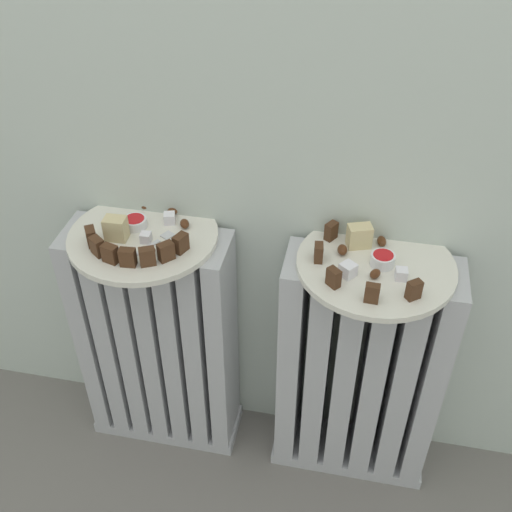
# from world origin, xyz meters

# --- Properties ---
(radiator_left) EXTENTS (0.35, 0.13, 0.58)m
(radiator_left) POSITION_xyz_m (-0.22, 0.28, 0.29)
(radiator_left) COLOR #B2B2B7
(radiator_left) RESTS_ON ground_plane
(radiator_right) EXTENTS (0.35, 0.13, 0.58)m
(radiator_right) POSITION_xyz_m (0.22, 0.28, 0.29)
(radiator_right) COLOR #B2B2B7
(radiator_right) RESTS_ON ground_plane
(plate_left) EXTENTS (0.29, 0.29, 0.01)m
(plate_left) POSITION_xyz_m (-0.22, 0.28, 0.59)
(plate_left) COLOR silver
(plate_left) RESTS_ON radiator_left
(plate_right) EXTENTS (0.29, 0.29, 0.01)m
(plate_right) POSITION_xyz_m (0.22, 0.28, 0.59)
(plate_right) COLOR silver
(plate_right) RESTS_ON radiator_right
(dark_cake_slice_left_0) EXTENTS (0.03, 0.03, 0.04)m
(dark_cake_slice_left_0) POSITION_xyz_m (-0.31, 0.23, 0.61)
(dark_cake_slice_left_0) COLOR #472B19
(dark_cake_slice_left_0) RESTS_ON plate_left
(dark_cake_slice_left_1) EXTENTS (0.03, 0.03, 0.04)m
(dark_cake_slice_left_1) POSITION_xyz_m (-0.28, 0.20, 0.61)
(dark_cake_slice_left_1) COLOR #472B19
(dark_cake_slice_left_1) RESTS_ON plate_left
(dark_cake_slice_left_2) EXTENTS (0.03, 0.03, 0.04)m
(dark_cake_slice_left_2) POSITION_xyz_m (-0.25, 0.19, 0.61)
(dark_cake_slice_left_2) COLOR #472B19
(dark_cake_slice_left_2) RESTS_ON plate_left
(dark_cake_slice_left_3) EXTENTS (0.03, 0.02, 0.04)m
(dark_cake_slice_left_3) POSITION_xyz_m (-0.22, 0.18, 0.61)
(dark_cake_slice_left_3) COLOR #472B19
(dark_cake_slice_left_3) RESTS_ON plate_left
(dark_cake_slice_left_4) EXTENTS (0.03, 0.03, 0.04)m
(dark_cake_slice_left_4) POSITION_xyz_m (-0.18, 0.19, 0.61)
(dark_cake_slice_left_4) COLOR #472B19
(dark_cake_slice_left_4) RESTS_ON plate_left
(dark_cake_slice_left_5) EXTENTS (0.03, 0.03, 0.04)m
(dark_cake_slice_left_5) POSITION_xyz_m (-0.15, 0.21, 0.61)
(dark_cake_slice_left_5) COLOR #472B19
(dark_cake_slice_left_5) RESTS_ON plate_left
(dark_cake_slice_left_6) EXTENTS (0.03, 0.03, 0.04)m
(dark_cake_slice_left_6) POSITION_xyz_m (-0.13, 0.24, 0.61)
(dark_cake_slice_left_6) COLOR #472B19
(dark_cake_slice_left_6) RESTS_ON plate_left
(marble_cake_slice_left_0) EXTENTS (0.04, 0.03, 0.05)m
(marble_cake_slice_left_0) POSITION_xyz_m (-0.27, 0.26, 0.62)
(marble_cake_slice_left_0) COLOR beige
(marble_cake_slice_left_0) RESTS_ON plate_left
(turkish_delight_left_0) EXTENTS (0.03, 0.03, 0.02)m
(turkish_delight_left_0) POSITION_xyz_m (-0.18, 0.33, 0.61)
(turkish_delight_left_0) COLOR white
(turkish_delight_left_0) RESTS_ON plate_left
(turkish_delight_left_1) EXTENTS (0.02, 0.02, 0.02)m
(turkish_delight_left_1) POSITION_xyz_m (-0.21, 0.26, 0.61)
(turkish_delight_left_1) COLOR white
(turkish_delight_left_1) RESTS_ON plate_left
(medjool_date_left_0) EXTENTS (0.03, 0.03, 0.02)m
(medjool_date_left_0) POSITION_xyz_m (-0.15, 0.32, 0.60)
(medjool_date_left_0) COLOR #4C2814
(medjool_date_left_0) RESTS_ON plate_left
(medjool_date_left_1) EXTENTS (0.03, 0.02, 0.01)m
(medjool_date_left_1) POSITION_xyz_m (-0.19, 0.22, 0.60)
(medjool_date_left_1) COLOR #4C2814
(medjool_date_left_1) RESTS_ON plate_left
(medjool_date_left_2) EXTENTS (0.03, 0.03, 0.01)m
(medjool_date_left_2) POSITION_xyz_m (-0.25, 0.36, 0.60)
(medjool_date_left_2) COLOR #4C2814
(medjool_date_left_2) RESTS_ON plate_left
(medjool_date_left_3) EXTENTS (0.03, 0.03, 0.02)m
(medjool_date_left_3) POSITION_xyz_m (-0.19, 0.35, 0.60)
(medjool_date_left_3) COLOR #4C2814
(medjool_date_left_3) RESTS_ON plate_left
(jam_bowl_left) EXTENTS (0.05, 0.05, 0.02)m
(jam_bowl_left) POSITION_xyz_m (-0.25, 0.30, 0.61)
(jam_bowl_left) COLOR white
(jam_bowl_left) RESTS_ON plate_left
(dark_cake_slice_right_0) EXTENTS (0.03, 0.03, 0.04)m
(dark_cake_slice_right_0) POSITION_xyz_m (0.13, 0.34, 0.61)
(dark_cake_slice_right_0) COLOR #472B19
(dark_cake_slice_right_0) RESTS_ON plate_right
(dark_cake_slice_right_1) EXTENTS (0.02, 0.03, 0.04)m
(dark_cake_slice_right_1) POSITION_xyz_m (0.12, 0.27, 0.61)
(dark_cake_slice_right_1) COLOR #472B19
(dark_cake_slice_right_1) RESTS_ON plate_right
(dark_cake_slice_right_2) EXTENTS (0.03, 0.03, 0.04)m
(dark_cake_slice_right_2) POSITION_xyz_m (0.15, 0.20, 0.61)
(dark_cake_slice_right_2) COLOR #472B19
(dark_cake_slice_right_2) RESTS_ON plate_right
(dark_cake_slice_right_3) EXTENTS (0.03, 0.02, 0.04)m
(dark_cake_slice_right_3) POSITION_xyz_m (0.22, 0.17, 0.61)
(dark_cake_slice_right_3) COLOR #472B19
(dark_cake_slice_right_3) RESTS_ON plate_right
(dark_cake_slice_right_4) EXTENTS (0.03, 0.03, 0.04)m
(dark_cake_slice_right_4) POSITION_xyz_m (0.29, 0.20, 0.61)
(dark_cake_slice_right_4) COLOR #472B19
(dark_cake_slice_right_4) RESTS_ON plate_right
(marble_cake_slice_right_0) EXTENTS (0.05, 0.04, 0.04)m
(marble_cake_slice_right_0) POSITION_xyz_m (0.19, 0.32, 0.62)
(marble_cake_slice_right_0) COLOR beige
(marble_cake_slice_right_0) RESTS_ON plate_right
(turkish_delight_right_0) EXTENTS (0.02, 0.02, 0.02)m
(turkish_delight_right_0) POSITION_xyz_m (0.27, 0.24, 0.61)
(turkish_delight_right_0) COLOR white
(turkish_delight_right_0) RESTS_ON plate_right
(turkish_delight_right_1) EXTENTS (0.04, 0.04, 0.02)m
(turkish_delight_right_1) POSITION_xyz_m (0.17, 0.23, 0.61)
(turkish_delight_right_1) COLOR white
(turkish_delight_right_1) RESTS_ON plate_right
(medjool_date_right_0) EXTENTS (0.03, 0.03, 0.02)m
(medjool_date_right_0) POSITION_xyz_m (0.22, 0.24, 0.60)
(medjool_date_right_0) COLOR #4C2814
(medjool_date_right_0) RESTS_ON plate_right
(medjool_date_right_1) EXTENTS (0.02, 0.03, 0.02)m
(medjool_date_right_1) POSITION_xyz_m (0.16, 0.29, 0.60)
(medjool_date_right_1) COLOR #4C2814
(medjool_date_right_1) RESTS_ON plate_right
(medjool_date_right_2) EXTENTS (0.02, 0.03, 0.02)m
(medjool_date_right_2) POSITION_xyz_m (0.23, 0.34, 0.60)
(medjool_date_right_2) COLOR #4C2814
(medjool_date_right_2) RESTS_ON plate_right
(jam_bowl_right) EXTENTS (0.04, 0.04, 0.02)m
(jam_bowl_right) POSITION_xyz_m (0.23, 0.28, 0.61)
(jam_bowl_right) COLOR white
(jam_bowl_right) RESTS_ON plate_right
(fork) EXTENTS (0.06, 0.09, 0.00)m
(fork) POSITION_xyz_m (-0.19, 0.26, 0.60)
(fork) COLOR silver
(fork) RESTS_ON plate_left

